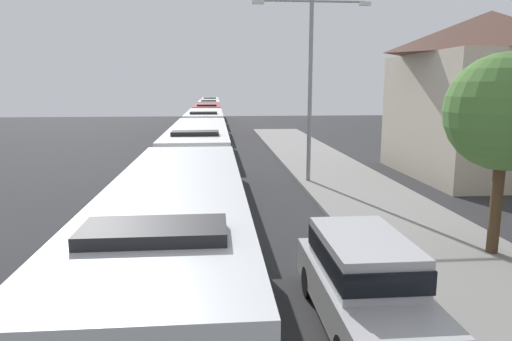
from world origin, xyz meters
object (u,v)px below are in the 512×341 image
bus_tail_end (210,107)px  bus_lead (178,252)px  bus_middle (205,130)px  roadside_tree (505,113)px  white_suv (364,278)px  bus_rear (209,112)px  streetlamp_mid (310,72)px  bus_fourth_in_line (208,119)px  bus_second_in_line (199,157)px

bus_tail_end → bus_lead: bearing=-90.0°
bus_middle → roadside_tree: bearing=-68.1°
bus_middle → bus_tail_end: bearing=90.0°
bus_lead → white_suv: bus_lead is taller
bus_rear → roadside_tree: bearing=-79.4°
streetlamp_mid → bus_rear: bearing=98.6°
bus_tail_end → roadside_tree: size_ratio=1.95×
bus_lead → bus_fourth_in_line: size_ratio=0.99×
bus_tail_end → streetlamp_mid: (5.40, -47.91, 3.82)m
bus_lead → white_suv: size_ratio=2.13×
bus_tail_end → streetlamp_mid: bearing=-83.6°
bus_fourth_in_line → white_suv: 37.08m
bus_middle → bus_fourth_in_line: (0.00, 11.96, 0.00)m
bus_middle → roadside_tree: 23.27m
bus_lead → bus_fourth_in_line: same height
bus_tail_end → bus_fourth_in_line: bearing=-90.0°
roadside_tree → bus_rear: bearing=100.6°
bus_fourth_in_line → bus_tail_end: (0.00, 25.10, 0.00)m
bus_rear → streetlamp_mid: 36.10m
bus_tail_end → roadside_tree: (8.63, -58.53, 2.46)m
bus_fourth_in_line → streetlamp_mid: 23.75m
bus_middle → white_suv: size_ratio=2.09×
bus_second_in_line → bus_middle: 12.70m
bus_second_in_line → streetlamp_mid: (5.40, 1.86, 3.82)m
bus_tail_end → white_suv: bearing=-86.6°
bus_tail_end → streetlamp_mid: 48.36m
bus_second_in_line → streetlamp_mid: 6.87m
bus_rear → bus_fourth_in_line: bearing=-90.0°
bus_middle → white_suv: bus_middle is taller
bus_second_in_line → bus_rear: bearing=90.0°
bus_second_in_line → streetlamp_mid: size_ratio=1.33×
bus_rear → bus_lead: bearing=-90.0°
bus_lead → bus_tail_end: (0.00, 61.93, 0.00)m
white_suv → streetlamp_mid: size_ratio=0.57×
bus_lead → bus_rear: (-0.00, 49.51, -0.00)m
bus_fourth_in_line → streetlamp_mid: streetlamp_mid is taller
bus_fourth_in_line → roadside_tree: 34.61m
bus_lead → white_suv: 3.76m
bus_rear → roadside_tree: (8.63, -46.11, 2.46)m
bus_fourth_in_line → bus_lead: bearing=-90.0°
bus_lead → bus_second_in_line: 12.16m
bus_second_in_line → bus_lead: bearing=-90.0°
bus_second_in_line → white_suv: size_ratio=2.34×
white_suv → streetlamp_mid: 14.88m
bus_lead → bus_middle: (-0.00, 24.86, -0.00)m
streetlamp_mid → bus_middle: bearing=116.5°
bus_second_in_line → white_suv: bearing=-73.2°
bus_lead → white_suv: bearing=-1.0°
bus_lead → bus_middle: same height
bus_fourth_in_line → bus_rear: size_ratio=1.02×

